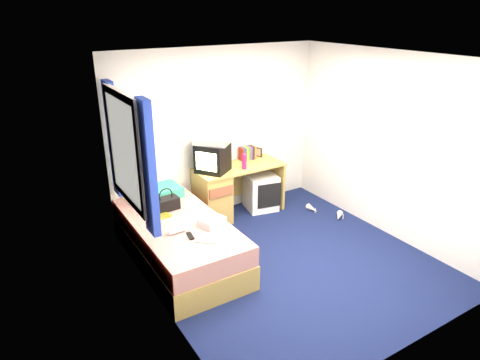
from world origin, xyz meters
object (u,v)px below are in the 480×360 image
bed (179,241)px  vcr (212,140)px  aerosol_can (230,161)px  storage_cube (261,192)px  colour_swatch_fan (206,242)px  magazine (158,215)px  picture_frame (259,152)px  pink_water_bottle (244,162)px  water_bottle (177,230)px  handbag (166,203)px  desk (222,192)px  crt_tv (213,158)px  remote_control (190,236)px  white_heels (325,213)px  pillow (157,193)px  towel (212,221)px

bed → vcr: 1.47m
vcr → aerosol_can: 0.45m
storage_cube → colour_swatch_fan: bearing=-129.4°
magazine → colour_swatch_fan: 0.89m
picture_frame → pink_water_bottle: pink_water_bottle is taller
vcr → water_bottle: 1.54m
vcr → water_bottle: (-1.00, -1.00, -0.62)m
handbag → water_bottle: size_ratio=1.57×
bed → aerosol_can: (1.15, 0.76, 0.58)m
aerosol_can → desk: bearing=-171.1°
vcr → picture_frame: 0.98m
vcr → handbag: 1.11m
crt_tv → picture_frame: size_ratio=3.88×
picture_frame → remote_control: size_ratio=0.88×
desk → aerosol_can: bearing=8.9°
white_heels → aerosol_can: bearing=147.2°
storage_cube → bed: bearing=-145.8°
desk → pink_water_bottle: 0.55m
storage_cube → water_bottle: 2.04m
pink_water_bottle → magazine: pink_water_bottle is taller
aerosol_can → vcr: bearing=-176.3°
colour_swatch_fan → white_heels: bearing=14.7°
bed → aerosol_can: aerosol_can is taller
vcr → magazine: (-1.01, -0.48, -0.65)m
bed → pillow: (0.04, 0.74, 0.34)m
magazine → remote_control: 0.68m
bed → crt_tv: bearing=40.3°
handbag → colour_swatch_fan: 0.97m
pillow → white_heels: bearing=-18.1°
magazine → water_bottle: (0.02, -0.52, 0.03)m
crt_tv → colour_swatch_fan: size_ratio=2.47×
pillow → water_bottle: size_ratio=3.05×
bed → white_heels: 2.36m
storage_cube → water_bottle: water_bottle is taller
storage_cube → vcr: 1.21m
desk → pink_water_bottle: (0.28, -0.15, 0.45)m
picture_frame → remote_control: picture_frame is taller
pillow → picture_frame: (1.72, 0.18, 0.21)m
handbag → magazine: handbag is taller
white_heels → remote_control: bearing=-170.3°
desk → handbag: handbag is taller
picture_frame → remote_control: (-1.80, -1.34, -0.27)m
desk → aerosol_can: 0.46m
bed → desk: size_ratio=1.54×
colour_swatch_fan → handbag: bearing=93.0°
towel → water_bottle: size_ratio=1.33×
colour_swatch_fan → white_heels: size_ratio=0.37×
picture_frame → water_bottle: 2.24m
remote_control → towel: bearing=28.7°
vcr → towel: size_ratio=1.73×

